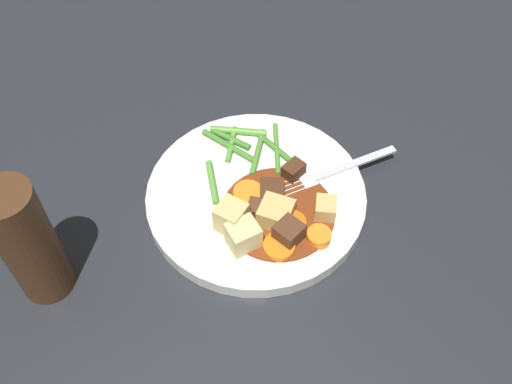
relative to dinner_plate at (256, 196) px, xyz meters
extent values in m
plane|color=#26282D|center=(0.00, 0.00, -0.01)|extent=(3.00, 3.00, 0.00)
cylinder|color=white|center=(0.00, 0.00, 0.00)|extent=(0.27, 0.27, 0.02)
cylinder|color=brown|center=(0.04, 0.00, 0.01)|extent=(0.13, 0.13, 0.00)
cylinder|color=orange|center=(0.00, -0.01, 0.01)|extent=(0.04, 0.04, 0.01)
cylinder|color=orange|center=(0.06, 0.00, 0.01)|extent=(0.05, 0.05, 0.01)
cylinder|color=orange|center=(0.10, 0.01, 0.02)|extent=(0.04, 0.04, 0.01)
cylinder|color=orange|center=(0.08, -0.03, 0.01)|extent=(0.05, 0.05, 0.01)
cube|color=#E5CC7A|center=(0.02, -0.05, 0.03)|extent=(0.04, 0.04, 0.04)
cube|color=#DBBC6B|center=(0.05, -0.01, 0.02)|extent=(0.05, 0.05, 0.03)
cube|color=#DBBC6B|center=(0.08, 0.04, 0.02)|extent=(0.04, 0.04, 0.02)
cube|color=#EAD68C|center=(0.05, -0.06, 0.02)|extent=(0.04, 0.04, 0.03)
cube|color=#56331E|center=(0.08, -0.01, 0.02)|extent=(0.03, 0.03, 0.03)
cube|color=#4C2B19|center=(0.01, 0.05, 0.02)|extent=(0.02, 0.03, 0.02)
cube|color=#56331E|center=(0.03, -0.02, 0.02)|extent=(0.04, 0.04, 0.02)
cube|color=#4C2B19|center=(0.02, 0.01, 0.02)|extent=(0.04, 0.04, 0.02)
cylinder|color=#66AD42|center=(-0.09, 0.04, 0.01)|extent=(0.06, 0.06, 0.01)
cylinder|color=#599E38|center=(-0.05, 0.04, 0.01)|extent=(0.05, 0.06, 0.01)
cylinder|color=#4C8E33|center=(-0.08, 0.02, 0.01)|extent=(0.08, 0.03, 0.01)
cylinder|color=#599E38|center=(-0.04, 0.06, 0.01)|extent=(0.07, 0.06, 0.01)
cylinder|color=#4C8E33|center=(-0.03, 0.06, 0.01)|extent=(0.07, 0.01, 0.01)
cylinder|color=#4C8E33|center=(-0.09, 0.03, 0.01)|extent=(0.06, 0.03, 0.01)
cylinder|color=#66AD42|center=(-0.04, -0.03, 0.01)|extent=(0.06, 0.04, 0.01)
cylinder|color=#66AD42|center=(-0.08, 0.02, 0.01)|extent=(0.04, 0.05, 0.01)
cube|color=silver|center=(0.04, 0.12, 0.01)|extent=(0.04, 0.11, 0.00)
cube|color=silver|center=(0.03, 0.06, 0.01)|extent=(0.03, 0.02, 0.00)
cylinder|color=silver|center=(0.01, 0.03, 0.01)|extent=(0.01, 0.04, 0.00)
cylinder|color=silver|center=(0.02, 0.03, 0.01)|extent=(0.01, 0.04, 0.00)
cylinder|color=silver|center=(0.02, 0.03, 0.01)|extent=(0.01, 0.04, 0.00)
cylinder|color=silver|center=(0.03, 0.03, 0.01)|extent=(0.01, 0.04, 0.00)
cylinder|color=#4C2D19|center=(-0.06, -0.25, 0.07)|extent=(0.06, 0.06, 0.16)
camera|label=1|loc=(0.33, -0.27, 0.56)|focal=40.81mm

